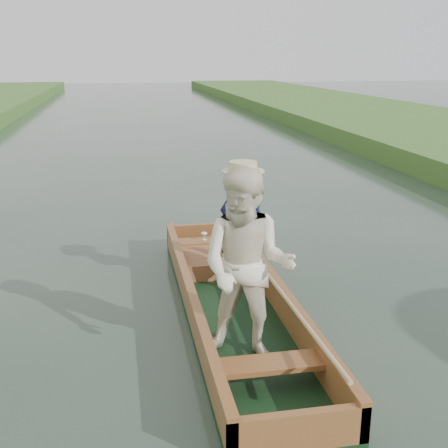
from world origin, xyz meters
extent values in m
plane|color=#283D30|center=(0.00, 0.00, 0.00)|extent=(120.00, 120.00, 0.00)
cube|color=black|center=(0.00, 0.00, 0.04)|extent=(1.10, 5.00, 0.08)
cube|color=brown|center=(-0.51, 0.00, 0.24)|extent=(0.08, 5.00, 0.32)
cube|color=brown|center=(0.51, 0.00, 0.24)|extent=(0.08, 5.00, 0.32)
cube|color=brown|center=(0.00, 2.46, 0.24)|extent=(1.10, 0.08, 0.32)
cube|color=brown|center=(0.00, -2.46, 0.24)|extent=(1.10, 0.08, 0.32)
cube|color=brown|center=(-0.51, 0.00, 0.42)|extent=(0.10, 5.00, 0.04)
cube|color=brown|center=(0.51, 0.00, 0.42)|extent=(0.10, 5.00, 0.04)
cube|color=brown|center=(0.00, 1.90, 0.30)|extent=(0.94, 0.30, 0.05)
cube|color=brown|center=(0.00, -1.60, 0.30)|extent=(0.94, 0.30, 0.05)
imported|color=#13173B|center=(0.23, 0.61, 0.88)|extent=(0.64, 0.47, 1.59)
cylinder|color=beige|center=(0.23, 0.61, 1.63)|extent=(0.52, 0.52, 0.12)
imported|color=white|center=(-0.09, -1.09, 1.03)|extent=(1.14, 1.04, 1.90)
cube|color=#AC5237|center=(-0.11, 1.35, 0.19)|extent=(0.85, 0.90, 0.22)
sphere|color=#A57F57|center=(0.16, 1.25, 0.40)|extent=(0.19, 0.19, 0.19)
sphere|color=#A57F57|center=(0.16, 1.24, 0.54)|extent=(0.14, 0.14, 0.14)
sphere|color=#A57F57|center=(0.10, 1.24, 0.61)|extent=(0.05, 0.05, 0.05)
sphere|color=#A57F57|center=(0.21, 1.24, 0.61)|extent=(0.05, 0.05, 0.05)
sphere|color=#A57F57|center=(0.16, 1.19, 0.53)|extent=(0.06, 0.06, 0.06)
sphere|color=#A57F57|center=(0.07, 1.23, 0.43)|extent=(0.07, 0.07, 0.07)
sphere|color=#A57F57|center=(0.24, 1.23, 0.43)|extent=(0.07, 0.07, 0.07)
sphere|color=#A57F57|center=(0.11, 1.22, 0.32)|extent=(0.08, 0.08, 0.08)
sphere|color=#A57F57|center=(0.20, 1.22, 0.32)|extent=(0.08, 0.08, 0.08)
cylinder|color=silver|center=(-0.05, 1.90, 0.33)|extent=(0.07, 0.07, 0.01)
cylinder|color=silver|center=(-0.05, 1.90, 0.37)|extent=(0.01, 0.01, 0.08)
ellipsoid|color=silver|center=(-0.05, 1.90, 0.43)|extent=(0.09, 0.09, 0.05)
cylinder|color=tan|center=(0.43, -0.24, 0.46)|extent=(0.04, 4.25, 0.19)
camera|label=1|loc=(-1.21, -5.86, 2.92)|focal=45.00mm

